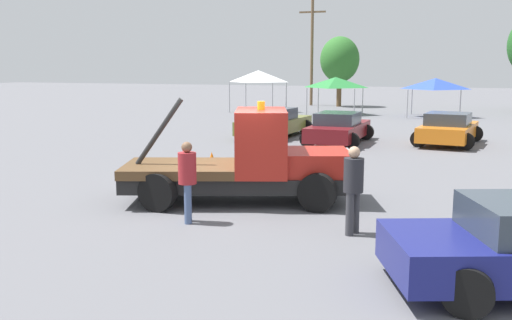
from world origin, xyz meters
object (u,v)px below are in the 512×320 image
Objects in this scene: tree_right at (340,60)px; tow_truck at (251,163)px; parked_car_maroon at (338,128)px; traffic_cone at (212,161)px; person_near_truck at (353,184)px; canopy_tent_green at (336,82)px; canopy_tent_blue at (435,84)px; parked_car_orange at (448,129)px; canopy_tent_white at (258,76)px; parked_car_olive at (274,123)px; person_at_hood at (187,176)px; utility_pole at (312,50)px.

tow_truck is at bearing -81.65° from tree_right.
traffic_cone is at bearing 161.97° from parked_car_maroon.
canopy_tent_green is at bearing -56.77° from person_near_truck.
parked_car_orange is at bearing -84.71° from canopy_tent_blue.
traffic_cone is (6.48, -22.31, -2.27)m from canopy_tent_white.
canopy_tent_green is (-6.33, 27.43, 1.16)m from person_near_truck.
canopy_tent_green reaches higher than parked_car_olive.
tow_truck is at bearing -177.85° from parked_car_maroon.
parked_car_olive is at bearing -86.21° from tree_right.
canopy_tent_blue is (-1.24, 13.38, 1.48)m from parked_car_orange.
parked_car_maroon is (-0.20, 11.06, -0.29)m from tow_truck.
parked_car_orange is (7.66, -0.01, -0.00)m from parked_car_olive.
parked_car_olive is at bearing 95.06° from traffic_cone.
parked_car_maroon is 22.90m from tree_right.
canopy_tent_green is (5.71, -0.49, -0.36)m from canopy_tent_white.
traffic_cone is at bearing -97.57° from person_at_hood.
utility_pole is (1.87, 7.80, 2.06)m from canopy_tent_white.
parked_car_maroon and parked_car_orange have the same top height.
utility_pole is at bearing 35.46° from parked_car_orange.
canopy_tent_blue reaches higher than person_near_truck.
tree_right reaches higher than person_near_truck.
person_at_hood is (-3.40, -0.33, -0.01)m from person_near_truck.
parked_car_olive is 1.04× the size of parked_car_maroon.
canopy_tent_white is (-9.02, 15.00, 1.88)m from parked_car_maroon.
parked_car_olive is 22.14m from utility_pole.
parked_car_orange is 11.07m from traffic_cone.
utility_pole reaches higher than traffic_cone.
traffic_cone is (0.77, -21.82, -1.91)m from canopy_tent_green.
canopy_tent_green reaches higher than tow_truck.
tow_truck is 1.80× the size of canopy_tent_green.
person_near_truck is at bearing -77.01° from canopy_tent_green.
person_near_truck reaches higher than parked_car_olive.
canopy_tent_green reaches higher than parked_car_orange.
tree_right is at bearing -13.71° from utility_pole.
utility_pole is (-10.27, 8.07, 2.45)m from canopy_tent_blue.
canopy_tent_white is 5.92× the size of traffic_cone.
person_at_hood is 15.35m from parked_car_orange.
parked_car_orange is at bearing -75.08° from person_near_truck.
canopy_tent_green is at bearing 4.49° from parked_car_olive.
parked_car_orange is at bearing 51.50° from traffic_cone.
traffic_cone is at bearing -85.84° from tree_right.
person_near_truck is 0.36× the size of parked_car_maroon.
parked_car_orange is at bearing -71.66° from parked_car_maroon.
parked_car_maroon is 0.56× the size of utility_pole.
person_at_hood is at bearing 169.31° from parked_car_orange.
traffic_cone is (-2.53, -7.31, -0.40)m from parked_car_maroon.
person_near_truck is at bearing -178.07° from parked_car_orange.
tree_right reaches higher than parked_car_orange.
person_at_hood is 0.52× the size of canopy_tent_white.
parked_car_orange is at bearing -135.50° from person_at_hood.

